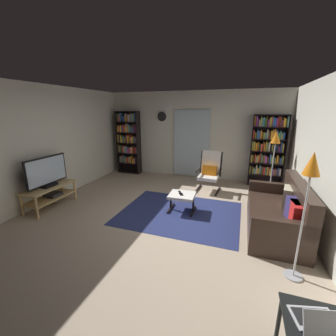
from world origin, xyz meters
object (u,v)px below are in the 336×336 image
object	(u,v)px
tv_remote	(180,192)
floor_lamp_by_shelf	(275,142)
tv_stand	(50,193)
lounge_armchair	(210,170)
side_table	(312,333)
laptop	(321,322)
bookshelf_near_tv	(129,140)
bookshelf_near_sofa	(268,148)
floor_lamp_by_sofa	(310,180)
leather_sofa	(279,213)
cell_phone	(181,194)
television	(47,172)
ottoman	(182,197)
wall_clock	(162,117)

from	to	relation	value
tv_remote	floor_lamp_by_shelf	size ratio (longest dim) A/B	0.09
floor_lamp_by_shelf	tv_stand	bearing A→B (deg)	-151.86
lounge_armchair	side_table	size ratio (longest dim) A/B	2.03
laptop	bookshelf_near_tv	bearing A→B (deg)	131.37
bookshelf_near_sofa	lounge_armchair	bearing A→B (deg)	-149.02
floor_lamp_by_sofa	laptop	size ratio (longest dim) A/B	4.27
tv_stand	floor_lamp_by_sofa	bearing A→B (deg)	-7.64
tv_stand	lounge_armchair	bearing A→B (deg)	35.34
leather_sofa	floor_lamp_by_shelf	xyz separation A→B (m)	(0.04, 1.91, 0.99)
tv_stand	side_table	bearing A→B (deg)	-21.36
leather_sofa	bookshelf_near_tv	bearing A→B (deg)	150.15
floor_lamp_by_sofa	floor_lamp_by_shelf	bearing A→B (deg)	90.27
lounge_armchair	tv_remote	distance (m)	1.45
leather_sofa	tv_remote	world-z (taller)	leather_sofa
tv_remote	floor_lamp_by_sofa	xyz separation A→B (m)	(1.91, -1.42, 0.91)
bookshelf_near_tv	cell_phone	world-z (taller)	bookshelf_near_tv
television	floor_lamp_by_sofa	bearing A→B (deg)	-7.49
ottoman	laptop	bearing A→B (deg)	-55.29
floor_lamp_by_sofa	side_table	xyz separation A→B (m)	(-0.11, -1.14, -0.90)
television	bookshelf_near_tv	distance (m)	3.02
bookshelf_near_tv	floor_lamp_by_sofa	size ratio (longest dim) A/B	1.25
tv_stand	bookshelf_near_tv	distance (m)	3.09
tv_stand	floor_lamp_by_sofa	size ratio (longest dim) A/B	0.69
ottoman	wall_clock	world-z (taller)	wall_clock
television	tv_remote	bearing A→B (deg)	16.87
leather_sofa	ottoman	distance (m)	1.81
bookshelf_near_sofa	leather_sofa	distance (m)	2.59
tv_stand	leather_sofa	size ratio (longest dim) A/B	0.61
tv_stand	bookshelf_near_sofa	size ratio (longest dim) A/B	0.58
wall_clock	floor_lamp_by_shelf	bearing A→B (deg)	-12.45
floor_lamp_by_sofa	floor_lamp_by_shelf	distance (m)	3.07
bookshelf_near_tv	wall_clock	world-z (taller)	bookshelf_near_tv
television	cell_phone	size ratio (longest dim) A/B	7.09
bookshelf_near_sofa	floor_lamp_by_shelf	bearing A→B (deg)	-80.27
laptop	cell_phone	bearing A→B (deg)	125.15
television	side_table	world-z (taller)	television
floor_lamp_by_sofa	tv_remote	bearing A→B (deg)	143.50
bookshelf_near_sofa	bookshelf_near_tv	bearing A→B (deg)	-179.32
ottoman	tv_stand	bearing A→B (deg)	-165.04
lounge_armchair	floor_lamp_by_shelf	world-z (taller)	floor_lamp_by_shelf
ottoman	television	bearing A→B (deg)	-164.79
bookshelf_near_sofa	floor_lamp_by_sofa	xyz separation A→B (m)	(0.11, -3.64, 0.24)
leather_sofa	lounge_armchair	xyz separation A→B (m)	(-1.46, 1.65, 0.21)
tv_stand	floor_lamp_by_sofa	xyz separation A→B (m)	(4.60, -0.62, 0.98)
laptop	floor_lamp_by_shelf	bearing A→B (deg)	88.89
bookshelf_near_sofa	ottoman	size ratio (longest dim) A/B	3.59
bookshelf_near_sofa	wall_clock	bearing A→B (deg)	177.65
bookshelf_near_tv	floor_lamp_by_shelf	distance (m)	4.32
bookshelf_near_tv	ottoman	bearing A→B (deg)	-42.46
bookshelf_near_tv	laptop	size ratio (longest dim) A/B	5.31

